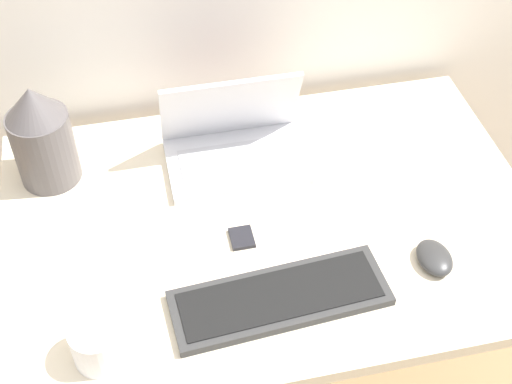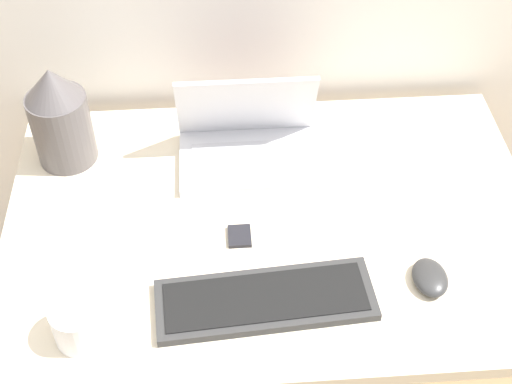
% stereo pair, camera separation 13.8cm
% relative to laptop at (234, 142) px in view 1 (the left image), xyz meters
% --- Properties ---
extents(desk, '(1.10, 0.76, 0.71)m').
position_rel_laptop_xyz_m(desk, '(0.04, -0.19, -0.14)').
color(desk, beige).
rests_on(desk, ground_plane).
extents(laptop, '(0.30, 0.20, 0.21)m').
position_rel_laptop_xyz_m(laptop, '(0.00, 0.00, 0.00)').
color(laptop, silver).
rests_on(laptop, desk).
extents(keyboard, '(0.41, 0.16, 0.02)m').
position_rel_laptop_xyz_m(keyboard, '(0.01, -0.40, -0.04)').
color(keyboard, '#2D2D2D').
rests_on(keyboard, desk).
extents(mouse, '(0.07, 0.09, 0.03)m').
position_rel_laptop_xyz_m(mouse, '(0.32, -0.38, -0.03)').
color(mouse, '#2D2D2D').
rests_on(mouse, desk).
extents(vase, '(0.13, 0.13, 0.24)m').
position_rel_laptop_xyz_m(vase, '(-0.40, 0.03, 0.07)').
color(vase, '#514C4C').
rests_on(vase, desk).
extents(mp3_player, '(0.05, 0.06, 0.01)m').
position_rel_laptop_xyz_m(mp3_player, '(-0.03, -0.24, -0.04)').
color(mp3_player, black).
rests_on(mp3_player, desk).
extents(mug, '(0.09, 0.09, 0.08)m').
position_rel_laptop_xyz_m(mug, '(-0.32, -0.45, -0.01)').
color(mug, white).
rests_on(mug, desk).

